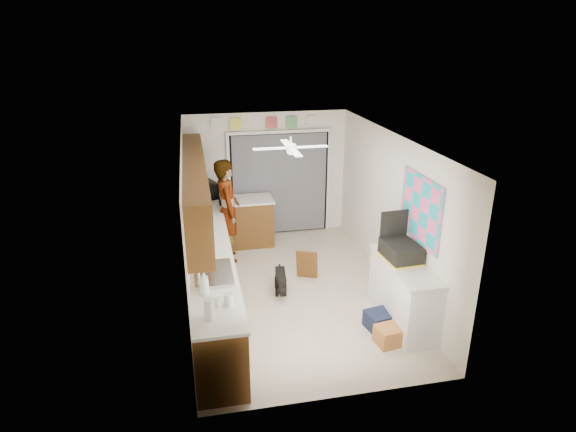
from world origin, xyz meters
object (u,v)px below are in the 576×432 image
soap_bottle (204,282)px  suitcase (401,251)px  man (228,211)px  dog (281,280)px  navy_crate (381,320)px  microwave (204,190)px  cardboard_box (391,335)px  paper_towel_roll (209,309)px

soap_bottle → suitcase: soap_bottle is taller
man → dog: 1.74m
man → navy_crate: bearing=-147.7°
microwave → navy_crate: size_ratio=1.42×
navy_crate → dog: (-1.21, 1.27, 0.08)m
cardboard_box → navy_crate: bearing=90.0°
cardboard_box → navy_crate: cardboard_box is taller
cardboard_box → man: bearing=121.8°
navy_crate → man: man is taller
paper_towel_roll → microwave: bearing=88.4°
soap_bottle → man: size_ratio=0.17×
soap_bottle → suitcase: size_ratio=0.55×
suitcase → cardboard_box: bearing=-121.7°
paper_towel_roll → soap_bottle: bearing=93.1°
man → dog: bearing=-156.9°
cardboard_box → man: size_ratio=0.21×
man → dog: size_ratio=3.56×
microwave → cardboard_box: microwave is taller
microwave → suitcase: size_ratio=1.01×
soap_bottle → man: 2.93m
cardboard_box → man: (-1.90, 3.06, 0.82)m
soap_bottle → navy_crate: soap_bottle is taller
man → cardboard_box: bearing=-151.2°
soap_bottle → navy_crate: 2.62m
soap_bottle → paper_towel_roll: soap_bottle is taller
microwave → paper_towel_roll: bearing=154.6°
soap_bottle → dog: (1.22, 1.46, -0.89)m
navy_crate → man: 3.39m
paper_towel_roll → man: (0.49, 3.45, -0.12)m
microwave → cardboard_box: (2.27, -3.90, -0.97)m
microwave → paper_towel_roll: size_ratio=2.28×
microwave → navy_crate: (2.27, -3.53, -0.98)m
soap_bottle → dog: 2.10m
soap_bottle → paper_towel_roll: bearing=-86.9°
paper_towel_roll → cardboard_box: paper_towel_roll is taller
suitcase → man: man is taller
man → microwave: bearing=21.1°
paper_towel_roll → suitcase: 2.89m
microwave → soap_bottle: microwave is taller
suitcase → soap_bottle: bearing=-175.1°
cardboard_box → paper_towel_roll: bearing=-170.8°
navy_crate → dog: dog is taller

